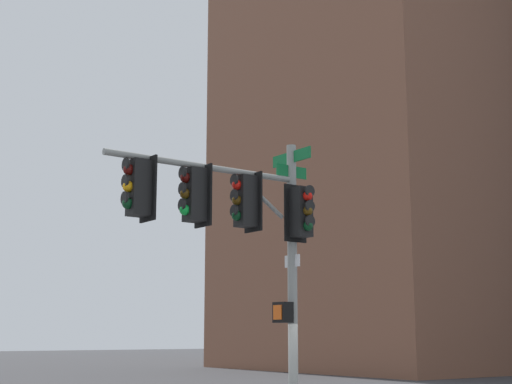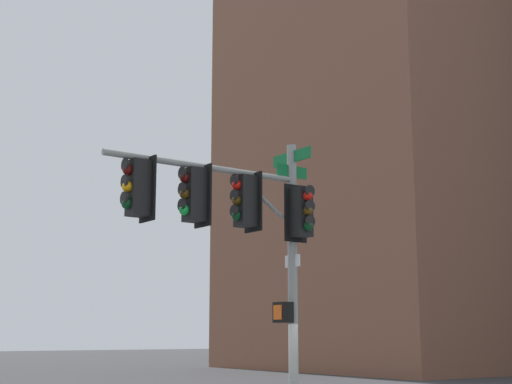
# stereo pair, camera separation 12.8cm
# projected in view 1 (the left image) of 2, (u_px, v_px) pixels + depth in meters

# --- Properties ---
(signal_pole_assembly) EXTENTS (4.54, 1.21, 6.12)m
(signal_pole_assembly) POSITION_uv_depth(u_px,v_px,m) (241.00, 223.00, 14.41)
(signal_pole_assembly) COLOR gray
(signal_pole_assembly) RESTS_ON ground_plane
(building_brick_midblock) EXTENTS (20.24, 14.15, 48.13)m
(building_brick_midblock) POSITION_uv_depth(u_px,v_px,m) (411.00, 87.00, 67.31)
(building_brick_midblock) COLOR #4C3328
(building_brick_midblock) RESTS_ON ground_plane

